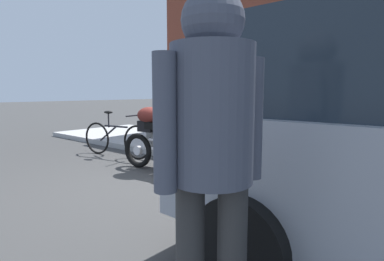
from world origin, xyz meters
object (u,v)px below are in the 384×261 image
Objects in this scene: parked_bicycle at (116,139)px; pedestrian_walking at (212,136)px; sandwich_board_sign at (182,123)px; touring_motorcycle at (169,136)px.

parked_bicycle is 0.99× the size of pedestrian_walking.
pedestrian_walking is 2.02× the size of sandwich_board_sign.
pedestrian_walking is at bearing -42.38° from touring_motorcycle.
touring_motorcycle is 3.57m from pedestrian_walking.
pedestrian_walking is 5.98m from sandwich_board_sign.
parked_bicycle is at bearing -96.89° from sandwich_board_sign.
touring_motorcycle is 1.24× the size of pedestrian_walking.
pedestrian_walking reaches higher than touring_motorcycle.
touring_motorcycle is 2.45m from sandwich_board_sign.
parked_bicycle is at bearing 173.23° from touring_motorcycle.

